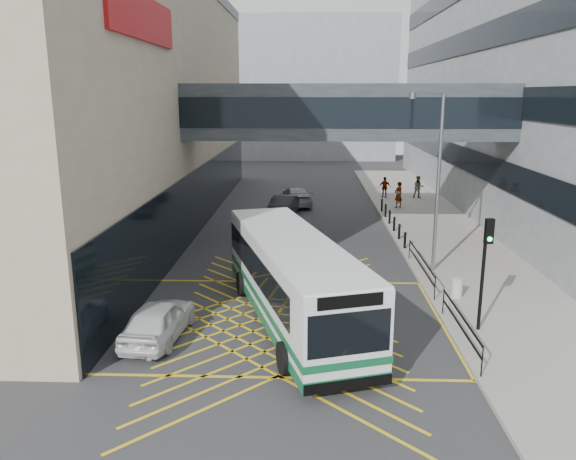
# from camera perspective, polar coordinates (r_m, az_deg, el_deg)

# --- Properties ---
(ground) EXTENTS (120.00, 120.00, 0.00)m
(ground) POSITION_cam_1_polar(r_m,az_deg,el_deg) (21.88, -0.38, -9.14)
(ground) COLOR #333335
(building_whsmith) EXTENTS (24.17, 42.00, 16.00)m
(building_whsmith) POSITION_cam_1_polar(r_m,az_deg,el_deg) (40.76, -26.07, 11.67)
(building_whsmith) COLOR tan
(building_whsmith) RESTS_ON ground
(building_far) EXTENTS (28.00, 16.00, 18.00)m
(building_far) POSITION_cam_1_polar(r_m,az_deg,el_deg) (80.19, 0.00, 14.09)
(building_far) COLOR gray
(building_far) RESTS_ON ground
(skybridge) EXTENTS (20.00, 4.10, 3.00)m
(skybridge) POSITION_cam_1_polar(r_m,az_deg,el_deg) (32.22, 5.98, 11.88)
(skybridge) COLOR #31363B
(skybridge) RESTS_ON ground
(pavement) EXTENTS (6.00, 54.00, 0.16)m
(pavement) POSITION_cam_1_polar(r_m,az_deg,el_deg) (37.04, 14.68, 0.13)
(pavement) COLOR gray
(pavement) RESTS_ON ground
(box_junction) EXTENTS (12.00, 9.00, 0.01)m
(box_junction) POSITION_cam_1_polar(r_m,az_deg,el_deg) (21.87, -0.38, -9.13)
(box_junction) COLOR gold
(box_junction) RESTS_ON ground
(bus) EXTENTS (6.02, 12.00, 3.29)m
(bus) POSITION_cam_1_polar(r_m,az_deg,el_deg) (21.16, 0.41, -4.84)
(bus) COLOR silver
(bus) RESTS_ON ground
(car_white) EXTENTS (2.32, 4.73, 1.45)m
(car_white) POSITION_cam_1_polar(r_m,az_deg,el_deg) (20.58, -13.01, -8.85)
(car_white) COLOR silver
(car_white) RESTS_ON ground
(car_dark) EXTENTS (2.67, 4.88, 1.44)m
(car_dark) POSITION_cam_1_polar(r_m,az_deg,el_deg) (40.34, -0.23, 2.62)
(car_dark) COLOR black
(car_dark) RESTS_ON ground
(car_silver) EXTENTS (2.94, 5.23, 1.54)m
(car_silver) POSITION_cam_1_polar(r_m,az_deg,el_deg) (43.60, 0.81, 3.52)
(car_silver) COLOR gray
(car_silver) RESTS_ON ground
(traffic_light) EXTENTS (0.31, 0.49, 4.17)m
(traffic_light) POSITION_cam_1_polar(r_m,az_deg,el_deg) (20.83, 19.42, -2.75)
(traffic_light) COLOR black
(traffic_light) RESTS_ON pavement
(street_lamp) EXTENTS (1.82, 0.98, 8.37)m
(street_lamp) POSITION_cam_1_polar(r_m,az_deg,el_deg) (27.05, 14.75, 5.69)
(street_lamp) COLOR slate
(street_lamp) RESTS_ON pavement
(litter_bin) EXTENTS (0.46, 0.46, 0.80)m
(litter_bin) POSITION_cam_1_polar(r_m,az_deg,el_deg) (24.68, 16.80, -5.65)
(litter_bin) COLOR #ADA89E
(litter_bin) RESTS_ON pavement
(kerb_railings) EXTENTS (0.05, 12.54, 1.00)m
(kerb_railings) POSITION_cam_1_polar(r_m,az_deg,el_deg) (23.80, 14.84, -5.43)
(kerb_railings) COLOR black
(kerb_railings) RESTS_ON pavement
(bollards) EXTENTS (0.14, 10.14, 0.90)m
(bollards) POSITION_cam_1_polar(r_m,az_deg,el_deg) (36.41, 10.51, 0.98)
(bollards) COLOR black
(bollards) RESTS_ON pavement
(pedestrian_a) EXTENTS (0.95, 0.90, 1.94)m
(pedestrian_a) POSITION_cam_1_polar(r_m,az_deg,el_deg) (42.66, 11.16, 3.53)
(pedestrian_a) COLOR gray
(pedestrian_a) RESTS_ON pavement
(pedestrian_b) EXTENTS (0.90, 0.55, 1.80)m
(pedestrian_b) POSITION_cam_1_polar(r_m,az_deg,el_deg) (46.92, 13.11, 4.25)
(pedestrian_b) COLOR gray
(pedestrian_b) RESTS_ON pavement
(pedestrian_c) EXTENTS (1.03, 0.53, 1.70)m
(pedestrian_c) POSITION_cam_1_polar(r_m,az_deg,el_deg) (46.65, 9.81, 4.29)
(pedestrian_c) COLOR gray
(pedestrian_c) RESTS_ON pavement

